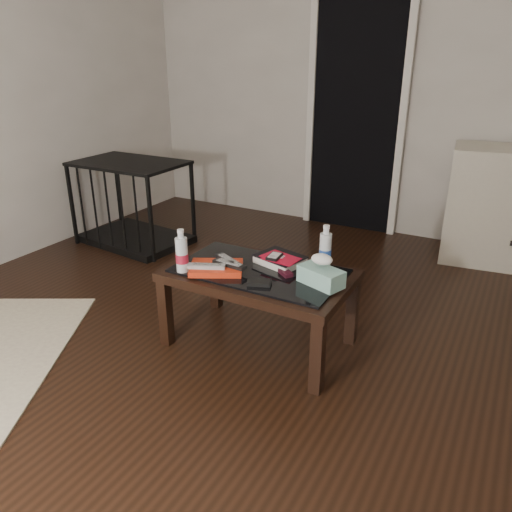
{
  "coord_description": "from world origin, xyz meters",
  "views": [
    {
      "loc": [
        1.02,
        -1.97,
        1.57
      ],
      "look_at": [
        -0.17,
        0.2,
        0.55
      ],
      "focal_mm": 35.0,
      "sensor_mm": 36.0,
      "label": 1
    }
  ],
  "objects_px": {
    "textbook": "(280,260)",
    "tissue_box": "(321,276)",
    "water_bottle_left": "(182,251)",
    "water_bottle_right": "(325,246)",
    "pet_crate": "(134,217)",
    "coffee_table": "(259,280)"
  },
  "relations": [
    {
      "from": "water_bottle_right",
      "to": "tissue_box",
      "type": "relative_size",
      "value": 1.03
    },
    {
      "from": "coffee_table",
      "to": "pet_crate",
      "type": "height_order",
      "value": "pet_crate"
    },
    {
      "from": "pet_crate",
      "to": "water_bottle_left",
      "type": "bearing_deg",
      "value": -33.32
    },
    {
      "from": "water_bottle_left",
      "to": "water_bottle_right",
      "type": "xyz_separation_m",
      "value": [
        0.65,
        0.43,
        0.0
      ]
    },
    {
      "from": "coffee_table",
      "to": "water_bottle_left",
      "type": "xyz_separation_m",
      "value": [
        -0.36,
        -0.21,
        0.18
      ]
    },
    {
      "from": "water_bottle_left",
      "to": "coffee_table",
      "type": "bearing_deg",
      "value": 30.87
    },
    {
      "from": "pet_crate",
      "to": "water_bottle_left",
      "type": "relative_size",
      "value": 4.03
    },
    {
      "from": "pet_crate",
      "to": "water_bottle_right",
      "type": "distance_m",
      "value": 2.18
    },
    {
      "from": "textbook",
      "to": "pet_crate",
      "type": "bearing_deg",
      "value": 171.37
    },
    {
      "from": "textbook",
      "to": "tissue_box",
      "type": "relative_size",
      "value": 1.09
    },
    {
      "from": "coffee_table",
      "to": "tissue_box",
      "type": "relative_size",
      "value": 4.35
    },
    {
      "from": "textbook",
      "to": "water_bottle_left",
      "type": "xyz_separation_m",
      "value": [
        -0.42,
        -0.35,
        0.1
      ]
    },
    {
      "from": "coffee_table",
      "to": "water_bottle_left",
      "type": "distance_m",
      "value": 0.45
    },
    {
      "from": "pet_crate",
      "to": "water_bottle_right",
      "type": "height_order",
      "value": "pet_crate"
    },
    {
      "from": "water_bottle_left",
      "to": "water_bottle_right",
      "type": "relative_size",
      "value": 1.0
    },
    {
      "from": "pet_crate",
      "to": "water_bottle_right",
      "type": "relative_size",
      "value": 4.03
    },
    {
      "from": "pet_crate",
      "to": "coffee_table",
      "type": "bearing_deg",
      "value": -21.86
    },
    {
      "from": "tissue_box",
      "to": "water_bottle_right",
      "type": "bearing_deg",
      "value": 126.38
    },
    {
      "from": "pet_crate",
      "to": "tissue_box",
      "type": "xyz_separation_m",
      "value": [
        2.1,
        -0.94,
        0.28
      ]
    },
    {
      "from": "pet_crate",
      "to": "water_bottle_right",
      "type": "xyz_separation_m",
      "value": [
        2.03,
        -0.71,
        0.35
      ]
    },
    {
      "from": "textbook",
      "to": "tissue_box",
      "type": "bearing_deg",
      "value": -10.22
    },
    {
      "from": "textbook",
      "to": "water_bottle_left",
      "type": "height_order",
      "value": "water_bottle_left"
    }
  ]
}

